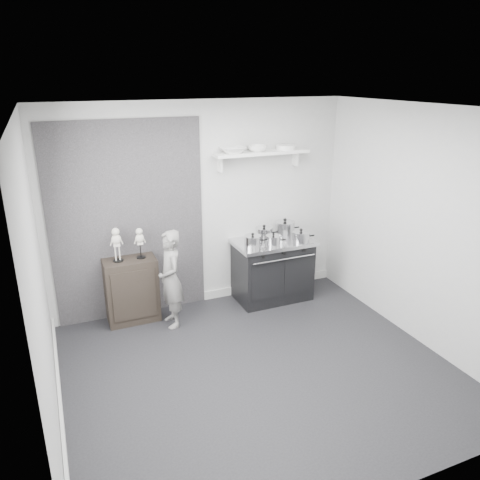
% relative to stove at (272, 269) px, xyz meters
% --- Properties ---
extents(ground, '(4.00, 4.00, 0.00)m').
position_rel_stove_xyz_m(ground, '(-0.90, -1.48, -0.43)').
color(ground, black).
rests_on(ground, ground).
extents(room_shell, '(4.02, 3.62, 2.71)m').
position_rel_stove_xyz_m(room_shell, '(-0.99, -1.33, 1.21)').
color(room_shell, '#BABAB7').
rests_on(room_shell, ground).
extents(wall_shelf, '(1.30, 0.26, 0.24)m').
position_rel_stove_xyz_m(wall_shelf, '(-0.10, 0.20, 1.58)').
color(wall_shelf, white).
rests_on(wall_shelf, room_shell).
extents(stove, '(1.07, 0.67, 0.85)m').
position_rel_stove_xyz_m(stove, '(0.00, 0.00, 0.00)').
color(stove, black).
rests_on(stove, ground).
extents(side_cabinet, '(0.64, 0.37, 0.83)m').
position_rel_stove_xyz_m(side_cabinet, '(-1.92, 0.13, -0.01)').
color(side_cabinet, black).
rests_on(side_cabinet, ground).
extents(child, '(0.31, 0.46, 1.24)m').
position_rel_stove_xyz_m(child, '(-1.48, -0.18, 0.19)').
color(child, gray).
rests_on(child, ground).
extents(pot_front_left, '(0.31, 0.22, 0.19)m').
position_rel_stove_xyz_m(pot_front_left, '(-0.35, -0.09, 0.50)').
color(pot_front_left, silver).
rests_on(pot_front_left, stove).
extents(pot_back_left, '(0.32, 0.24, 0.21)m').
position_rel_stove_xyz_m(pot_back_left, '(-0.08, 0.11, 0.51)').
color(pot_back_left, silver).
rests_on(pot_back_left, stove).
extents(pot_back_right, '(0.36, 0.28, 0.25)m').
position_rel_stove_xyz_m(pot_back_right, '(0.24, 0.13, 0.53)').
color(pot_back_right, silver).
rests_on(pot_back_right, stove).
extents(pot_front_right, '(0.33, 0.24, 0.19)m').
position_rel_stove_xyz_m(pot_front_right, '(0.32, -0.19, 0.50)').
color(pot_front_right, silver).
rests_on(pot_front_right, stove).
extents(pot_front_center, '(0.28, 0.20, 0.17)m').
position_rel_stove_xyz_m(pot_front_center, '(-0.08, -0.17, 0.49)').
color(pot_front_center, silver).
rests_on(pot_front_center, stove).
extents(skeleton_full, '(0.14, 0.09, 0.49)m').
position_rel_stove_xyz_m(skeleton_full, '(-2.05, 0.13, 0.65)').
color(skeleton_full, beige).
rests_on(skeleton_full, side_cabinet).
extents(skeleton_torso, '(0.12, 0.08, 0.44)m').
position_rel_stove_xyz_m(skeleton_torso, '(-1.77, 0.13, 0.62)').
color(skeleton_torso, beige).
rests_on(skeleton_torso, side_cabinet).
extents(bowl_large, '(0.32, 0.32, 0.08)m').
position_rel_stove_xyz_m(bowl_large, '(-0.51, 0.19, 1.65)').
color(bowl_large, white).
rests_on(bowl_large, wall_shelf).
extents(bowl_small, '(0.25, 0.25, 0.08)m').
position_rel_stove_xyz_m(bowl_small, '(-0.16, 0.19, 1.65)').
color(bowl_small, white).
rests_on(bowl_small, wall_shelf).
extents(plate_stack, '(0.25, 0.25, 0.06)m').
position_rel_stove_xyz_m(plate_stack, '(0.25, 0.19, 1.64)').
color(plate_stack, white).
rests_on(plate_stack, wall_shelf).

